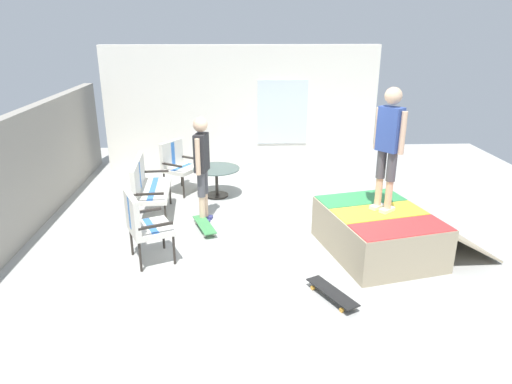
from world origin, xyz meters
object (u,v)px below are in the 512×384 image
Objects in this scene: person_watching at (202,161)px; person_skater at (389,140)px; patio_bench at (146,184)px; patio_chair_near_house at (177,162)px; patio_chair_by_wall at (142,221)px; skate_ramp at (379,232)px; skateboard_by_bench at (204,225)px; skateboard_spare at (332,293)px; patio_table at (217,176)px.

person_skater is at bearing -114.64° from person_watching.
patio_bench is 1.26× the size of patio_chair_near_house.
patio_chair_by_wall is at bearing 177.26° from patio_chair_near_house.
patio_bench is at bearing 67.66° from skate_ramp.
person_skater reaches higher than person_watching.
person_skater is 3.19m from skateboard_by_bench.
skateboard_spare is at bearing -113.66° from patio_chair_by_wall.
skate_ramp is at bearing -37.72° from skateboard_spare.
person_watching reaches higher than skate_ramp.
patio_chair_near_house is at bearing 67.33° from patio_table.
skateboard_spare is at bearing -150.04° from patio_chair_near_house.
patio_chair_by_wall is 3.58m from person_skater.
skateboard_by_bench is 1.03× the size of skateboard_spare.
skate_ramp is 3.49m from patio_table.
patio_table reaches higher than skateboard_spare.
patio_chair_near_house is 2.94m from patio_chair_by_wall.
skateboard_by_bench is (1.03, -0.78, -0.53)m from patio_chair_by_wall.
person_watching is at bearing 4.17° from skateboard_by_bench.
person_watching is at bearing 64.13° from skate_ramp.
patio_chair_by_wall is at bearing -171.73° from patio_bench.
person_skater reaches higher than patio_chair_by_wall.
skateboard_by_bench is at bearing 71.05° from skate_ramp.
patio_chair_by_wall is at bearing 142.90° from skateboard_by_bench.
skate_ramp is 2.47× the size of patio_chair_by_wall.
skateboard_by_bench is at bearing -120.35° from patio_bench.
skate_ramp is 3.40m from patio_chair_by_wall.
patio_table is 1.09× the size of skateboard_by_bench.
person_watching is (-0.21, -0.98, 0.44)m from patio_bench.
patio_table is at bearing -49.72° from patio_bench.
skateboard_spare is at bearing -157.53° from patio_table.
patio_bench is 4.06m from person_skater.
patio_table is at bearing -8.68° from person_watching.
person_skater is (0.19, -3.41, 1.06)m from patio_chair_by_wall.
patio_table is at bearing 22.47° from skateboard_spare.
patio_chair_by_wall is at bearing 93.17° from person_skater.
person_watching is at bearing 171.32° from patio_table.
patio_table is 0.51× the size of person_skater.
skate_ramp is at bearing -108.95° from skateboard_by_bench.
patio_table is 1.12× the size of skateboard_spare.
patio_bench is at bearing 59.65° from skateboard_by_bench.
patio_bench is 1.56× the size of skateboard_by_bench.
patio_bench is at bearing 8.27° from patio_chair_by_wall.
skateboard_by_bench is (-1.58, 0.16, -0.32)m from patio_table.
patio_chair_near_house is 1.13× the size of patio_table.
person_watching reaches higher than patio_bench.
person_skater is at bearing -37.11° from skateboard_spare.
patio_bench is 1.10m from person_watching.
skateboard_spare is at bearing -145.53° from person_watching.
patio_chair_near_house reaches higher than skate_ramp.
person_watching is (1.41, -0.75, 0.44)m from patio_chair_by_wall.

